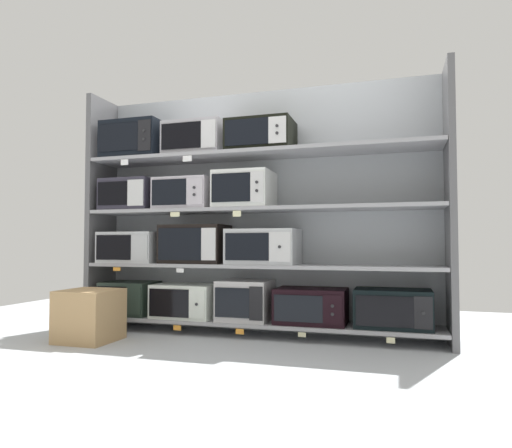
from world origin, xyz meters
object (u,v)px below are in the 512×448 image
microwave_3 (311,306)px  microwave_10 (245,190)px  microwave_6 (195,244)px  microwave_13 (261,137)px  microwave_4 (393,308)px  microwave_9 (186,194)px  microwave_8 (132,195)px  microwave_5 (134,247)px  microwave_12 (196,140)px  microwave_2 (245,300)px  shipping_carton (90,315)px  microwave_7 (263,247)px  microwave_0 (130,298)px  microwave_11 (136,142)px  microwave_1 (186,301)px

microwave_3 → microwave_10: microwave_10 is taller
microwave_6 → microwave_13: bearing=0.0°
microwave_4 → microwave_10: (-1.19, 0.00, 0.95)m
microwave_4 → microwave_10: size_ratio=1.21×
microwave_9 → microwave_13: size_ratio=0.91×
microwave_8 → microwave_13: bearing=-0.0°
microwave_6 → microwave_9: (-0.09, 0.00, 0.44)m
microwave_5 → microwave_12: (0.61, 0.00, 0.95)m
microwave_2 → microwave_13: (0.14, -0.00, 1.37)m
microwave_3 → shipping_carton: (-1.65, -0.60, -0.06)m
microwave_5 → microwave_7: 1.22m
microwave_2 → microwave_8: microwave_8 is taller
microwave_2 → microwave_4: (1.19, -0.00, -0.02)m
microwave_0 → microwave_3: (1.66, 0.00, -0.01)m
microwave_11 → microwave_3: bearing=0.0°
microwave_13 → microwave_8: bearing=180.0°
microwave_9 → microwave_7: bearing=0.0°
microwave_1 → microwave_3: size_ratio=0.96×
microwave_13 → microwave_9: bearing=180.0°
microwave_1 → microwave_2: microwave_2 is taller
microwave_11 → microwave_2: bearing=0.0°
microwave_4 → microwave_0: bearing=-180.0°
microwave_7 → microwave_5: bearing=-180.0°
microwave_3 → microwave_7: bearing=-180.0°
microwave_3 → microwave_12: bearing=-180.0°
microwave_8 → microwave_12: 0.79m
microwave_7 → microwave_12: 1.13m
microwave_3 → microwave_13: bearing=-180.0°
microwave_6 → microwave_5: bearing=180.0°
microwave_3 → microwave_6: (-1.02, -0.00, 0.50)m
microwave_4 → microwave_5: bearing=180.0°
microwave_2 → microwave_13: 1.38m
microwave_5 → microwave_2: bearing=0.0°
microwave_8 → microwave_9: bearing=-0.0°
microwave_5 → microwave_6: (0.60, -0.00, 0.03)m
microwave_8 → microwave_9: size_ratio=0.96×
microwave_5 → microwave_12: microwave_12 is taller
microwave_5 → shipping_carton: (-0.02, -0.60, -0.53)m
microwave_1 → microwave_5: size_ratio=1.01×
microwave_2 → microwave_11: bearing=-180.0°
microwave_1 → microwave_9: (-0.00, 0.00, 0.93)m
microwave_9 → microwave_10: microwave_10 is taller
microwave_0 → microwave_11: 1.43m
microwave_7 → microwave_10: size_ratio=1.22×
microwave_13 → microwave_6: bearing=-180.0°
microwave_8 → microwave_1: bearing=-0.0°
microwave_7 → microwave_2: bearing=179.9°
microwave_4 → shipping_carton: (-2.28, -0.60, -0.07)m
microwave_2 → microwave_5: 1.15m
microwave_11 → microwave_13: bearing=-0.0°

